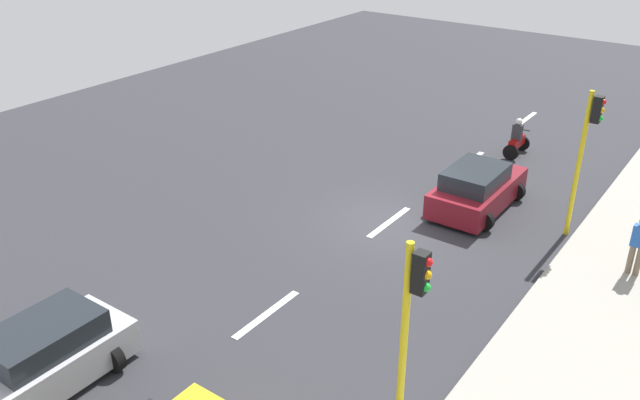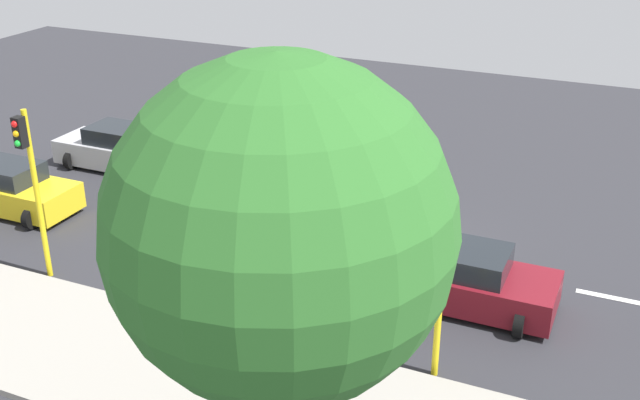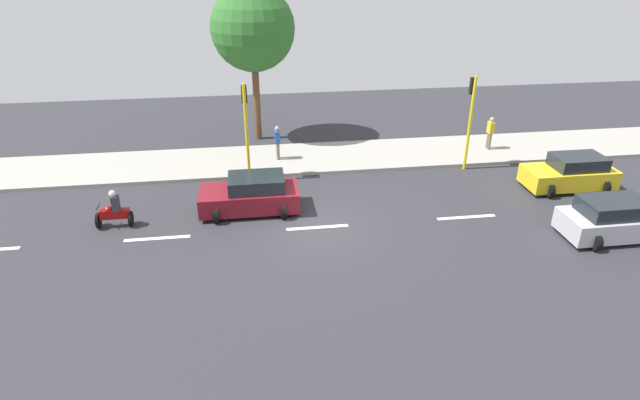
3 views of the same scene
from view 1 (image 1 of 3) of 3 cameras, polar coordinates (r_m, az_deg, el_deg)
ground_plane at (r=21.08m, az=5.94°, el=-2.03°), size 40.00×60.00×0.10m
sidewalk at (r=19.09m, az=24.52°, el=-7.34°), size 4.00×60.00×0.15m
lane_stripe_north at (r=16.85m, az=-4.58°, el=-9.71°), size 0.20×2.40×0.01m
lane_stripe_mid at (r=21.05m, az=5.94°, el=-1.89°), size 0.20×2.40×0.01m
lane_stripe_south at (r=25.97m, az=12.66°, el=3.20°), size 0.20×2.40×0.01m
lane_stripe_far_south at (r=31.27m, az=17.21°, el=6.61°), size 0.20×2.40×0.01m
car_silver at (r=15.45m, az=-23.10°, el=-12.66°), size 2.17×4.15×1.52m
car_maroon at (r=22.07m, az=13.29°, el=0.93°), size 2.26×3.97×1.52m
motorcycle at (r=26.84m, az=16.53°, el=4.97°), size 0.60×1.30×1.53m
pedestrian_by_tree at (r=19.53m, az=25.61°, el=-3.43°), size 0.40×0.24×1.69m
traffic_light_corner at (r=11.71m, az=7.71°, el=-10.42°), size 0.49×0.24×4.50m
traffic_light_midblock at (r=20.45m, az=21.82°, el=4.42°), size 0.49×0.24×4.50m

